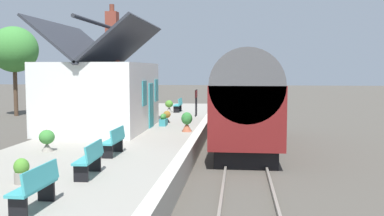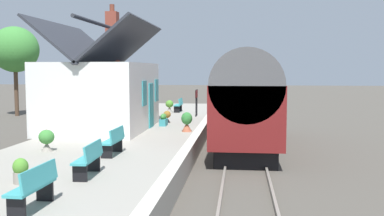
{
  "view_description": "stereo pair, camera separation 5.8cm",
  "coord_description": "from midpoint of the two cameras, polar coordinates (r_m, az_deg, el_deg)",
  "views": [
    {
      "loc": [
        -18.97,
        -0.63,
        3.56
      ],
      "look_at": [
        0.69,
        1.5,
        1.81
      ],
      "focal_mm": 40.83,
      "sensor_mm": 36.0,
      "label": 1
    },
    {
      "loc": [
        -18.97,
        -0.69,
        3.56
      ],
      "look_at": [
        0.69,
        1.5,
        1.81
      ],
      "focal_mm": 40.83,
      "sensor_mm": 36.0,
      "label": 2
    }
  ],
  "objects": [
    {
      "name": "planter_by_door",
      "position": [
        21.45,
        -3.84,
        -1.56
      ],
      "size": [
        0.72,
        0.32,
        0.59
      ],
      "color": "teal",
      "rests_on": "platform"
    },
    {
      "name": "planter_bench_right",
      "position": [
        28.11,
        -3.07,
        0.28
      ],
      "size": [
        0.51,
        0.51,
        0.78
      ],
      "color": "gray",
      "rests_on": "platform"
    },
    {
      "name": "bench_platform_end",
      "position": [
        11.59,
        -13.31,
        -6.4
      ],
      "size": [
        1.42,
        0.49,
        0.88
      ],
      "color": "teal",
      "rests_on": "platform"
    },
    {
      "name": "bench_by_lamp",
      "position": [
        14.28,
        -10.24,
        -4.19
      ],
      "size": [
        1.4,
        0.45,
        0.88
      ],
      "color": "teal",
      "rests_on": "platform"
    },
    {
      "name": "bench_near_building",
      "position": [
        9.21,
        -19.92,
        -9.56
      ],
      "size": [
        1.41,
        0.47,
        0.88
      ],
      "color": "teal",
      "rests_on": "platform"
    },
    {
      "name": "planter_edge_near",
      "position": [
        19.35,
        -0.77,
        -1.81
      ],
      "size": [
        0.49,
        0.49,
        0.86
      ],
      "color": "#9E5138",
      "rests_on": "platform"
    },
    {
      "name": "planter_bench_left",
      "position": [
        22.64,
        -3.37,
        -1.11
      ],
      "size": [
        0.38,
        0.38,
        0.61
      ],
      "color": "black",
      "rests_on": "platform"
    },
    {
      "name": "planter_under_sign",
      "position": [
        15.53,
        -18.53,
        -3.91
      ],
      "size": [
        0.52,
        0.52,
        0.77
      ],
      "color": "gray",
      "rests_on": "platform"
    },
    {
      "name": "ground_plane",
      "position": [
        19.31,
        4.14,
        -5.57
      ],
      "size": [
        160.0,
        160.0,
        0.0
      ],
      "primitive_type": "plane",
      "color": "#4C473F"
    },
    {
      "name": "tree_mid_background",
      "position": [
        35.99,
        -22.26,
        7.06
      ],
      "size": [
        3.32,
        3.62,
        6.8
      ],
      "color": "#4C3828",
      "rests_on": "ground"
    },
    {
      "name": "train",
      "position": [
        20.04,
        6.85,
        1.2
      ],
      "size": [
        10.37,
        2.73,
        4.32
      ],
      "color": "black",
      "rests_on": "ground"
    },
    {
      "name": "rail_near",
      "position": [
        19.31,
        8.97,
        -5.4
      ],
      "size": [
        52.0,
        0.08,
        0.14
      ],
      "primitive_type": "cube",
      "color": "gray",
      "rests_on": "ground"
    },
    {
      "name": "rail_far",
      "position": [
        19.3,
        4.68,
        -5.37
      ],
      "size": [
        52.0,
        0.08,
        0.14
      ],
      "primitive_type": "cube",
      "color": "gray",
      "rests_on": "ground"
    },
    {
      "name": "station_building",
      "position": [
        20.38,
        -11.82,
        1.91
      ],
      "size": [
        6.5,
        4.43,
        5.94
      ],
      "color": "white",
      "rests_on": "platform"
    },
    {
      "name": "station_sign_board",
      "position": [
        25.6,
        0.49,
        1.56
      ],
      "size": [
        0.96,
        0.06,
        1.57
      ],
      "color": "black",
      "rests_on": "platform"
    },
    {
      "name": "platform",
      "position": [
        19.85,
        -8.23,
        -4.14
      ],
      "size": [
        32.0,
        6.49,
        0.81
      ],
      "primitive_type": "cube",
      "color": "gray",
      "rests_on": "ground"
    },
    {
      "name": "platform_edge_coping",
      "position": [
        19.26,
        0.64,
        -3.13
      ],
      "size": [
        32.0,
        0.36,
        0.02
      ],
      "primitive_type": "cube",
      "color": "beige",
      "rests_on": "platform"
    },
    {
      "name": "planter_corner_building",
      "position": [
        27.55,
        -5.29,
        -0.04
      ],
      "size": [
        0.81,
        0.32,
        0.65
      ],
      "color": "#9E5138",
      "rests_on": "platform"
    },
    {
      "name": "planter_edge_far",
      "position": [
        11.43,
        -21.5,
        -7.65
      ],
      "size": [
        0.37,
        0.37,
        0.62
      ],
      "color": "gray",
      "rests_on": "platform"
    },
    {
      "name": "bench_mid_platform",
      "position": [
        28.32,
        -1.83,
        0.45
      ],
      "size": [
        1.4,
        0.45,
        0.88
      ],
      "color": "teal",
      "rests_on": "platform"
    }
  ]
}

